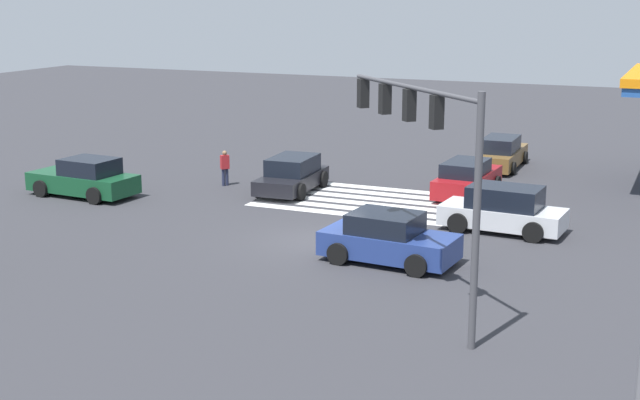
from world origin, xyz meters
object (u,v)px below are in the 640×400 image
traffic_signal_mast (424,138)px  car_0 (503,210)px  car_5 (501,154)px  car_4 (467,179)px  car_3 (292,175)px  pedestrian (225,166)px  car_1 (388,239)px  car_2 (85,179)px

traffic_signal_mast → car_0: 9.81m
car_5 → car_4: bearing=179.0°
car_3 → pedestrian: bearing=-91.9°
car_1 → car_4: car_1 is taller
car_4 → car_0: bearing=-149.9°
car_1 → car_5: bearing=94.5°
car_2 → car_3: bearing=-147.0°
car_0 → car_2: bearing=8.3°
traffic_signal_mast → car_4: size_ratio=1.29×
car_0 → traffic_signal_mast: bearing=92.1°
pedestrian → car_2: bearing=-94.7°
car_1 → car_3: 10.59m
car_1 → car_5: car_1 is taller
car_0 → car_4: size_ratio=0.93×
car_0 → car_1: size_ratio=1.02×
car_3 → car_5: (-7.02, -8.65, -0.01)m
car_2 → car_5: size_ratio=0.97×
traffic_signal_mast → car_0: traffic_signal_mast is taller
pedestrian → car_5: bearing=82.3°
car_1 → pedestrian: car_1 is taller
car_2 → pedestrian: size_ratio=3.04×
car_0 → car_3: 9.99m
traffic_signal_mast → car_1: (2.26, -3.92, -3.95)m
car_3 → pedestrian: pedestrian is taller
traffic_signal_mast → car_0: bearing=-46.7°
car_3 → car_4: 7.34m
traffic_signal_mast → car_1: traffic_signal_mast is taller
car_1 → pedestrian: (10.26, -7.81, 0.12)m
car_0 → car_4: car_0 is taller
car_0 → car_4: 5.71m
car_2 → car_5: 19.40m
car_2 → car_3: car_2 is taller
car_1 → car_3: bearing=136.1°
car_0 → car_3: car_0 is taller
car_0 → car_1: (2.53, 5.07, -0.04)m
car_0 → car_5: bearing=-73.6°
pedestrian → car_3: bearing=43.2°
car_2 → car_5: car_2 is taller
car_0 → car_2: car_0 is taller
traffic_signal_mast → car_1: bearing=-15.0°
car_2 → car_4: (-14.50, -6.45, -0.03)m
car_5 → traffic_signal_mast: bearing=-174.2°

